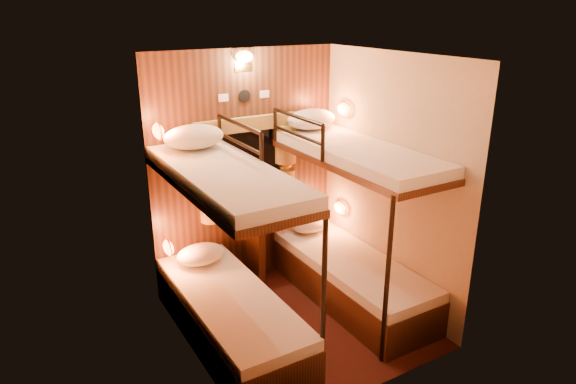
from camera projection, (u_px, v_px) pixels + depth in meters
floor at (298, 321)px, 4.78m from camera, size 2.10×2.10×0.00m
ceiling at (300, 56)px, 3.97m from camera, size 2.10×2.10×0.00m
wall_back at (245, 169)px, 5.22m from camera, size 2.40×0.00×2.40m
wall_front at (379, 248)px, 3.52m from camera, size 2.40×0.00×2.40m
wall_left at (187, 225)px, 3.90m from camera, size 0.00×2.40×2.40m
wall_right at (389, 182)px, 4.85m from camera, size 0.00×2.40×2.40m
back_panel at (246, 170)px, 5.21m from camera, size 2.00×0.03×2.40m
bunk_left at (229, 283)px, 4.34m from camera, size 0.72×1.90×1.82m
bunk_right at (352, 248)px, 4.96m from camera, size 0.72×1.90×1.82m
window at (247, 172)px, 5.19m from camera, size 1.00×0.12×0.79m
curtains at (248, 165)px, 5.14m from camera, size 1.10×0.22×1.00m
back_fixtures at (244, 65)px, 4.83m from camera, size 0.54×0.09×0.48m
reading_lamps at (261, 175)px, 4.93m from camera, size 2.00×0.20×1.25m
table at (256, 246)px, 5.33m from camera, size 0.50×0.34×0.66m
bottle_left at (253, 217)px, 5.21m from camera, size 0.06×0.06×0.22m
bottle_right at (263, 212)px, 5.32m from camera, size 0.07×0.07×0.24m
sachet_a at (258, 224)px, 5.28m from camera, size 0.10×0.09×0.01m
sachet_b at (265, 223)px, 5.30m from camera, size 0.08×0.06×0.01m
pillow_lower_left at (201, 254)px, 4.87m from camera, size 0.47×0.33×0.18m
pillow_lower_right at (310, 223)px, 5.57m from camera, size 0.45×0.32×0.18m
pillow_upper_left at (194, 137)px, 4.46m from camera, size 0.54×0.38×0.21m
pillow_upper_right at (311, 119)px, 5.18m from camera, size 0.52×0.37×0.20m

